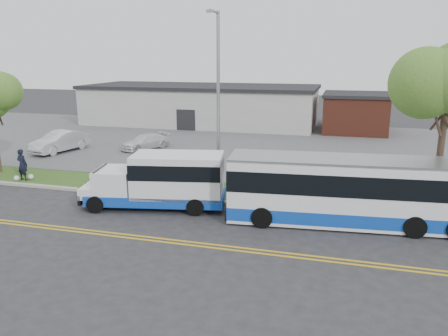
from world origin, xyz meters
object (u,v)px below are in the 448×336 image
(pedestrian, at_px, (22,165))
(parked_car_a, at_px, (60,142))
(shuttle_bus, at_px, (164,179))
(transit_bus, at_px, (350,191))
(streetlight_near, at_px, (218,98))
(parked_car_b, at_px, (145,142))

(pedestrian, xyz_separation_m, parked_car_a, (-2.91, 7.71, -0.16))
(shuttle_bus, xyz_separation_m, parked_car_a, (-12.99, 9.74, -0.56))
(pedestrian, bearing_deg, transit_bus, 178.55)
(streetlight_near, height_order, pedestrian, streetlight_near)
(parked_car_a, bearing_deg, shuttle_bus, -24.38)
(pedestrian, height_order, parked_car_a, pedestrian)
(streetlight_near, height_order, shuttle_bus, streetlight_near)
(shuttle_bus, relative_size, pedestrian, 3.86)
(transit_bus, relative_size, parked_car_a, 2.27)
(streetlight_near, xyz_separation_m, transit_bus, (6.93, -2.72, -3.70))
(shuttle_bus, distance_m, parked_car_b, 14.35)
(parked_car_a, bearing_deg, transit_bus, -11.20)
(parked_car_a, bearing_deg, streetlight_near, -12.22)
(streetlight_near, relative_size, parked_car_b, 2.29)
(parked_car_b, bearing_deg, streetlight_near, -17.24)
(pedestrian, distance_m, parked_car_a, 8.24)
(streetlight_near, distance_m, pedestrian, 12.77)
(shuttle_bus, distance_m, transit_bus, 8.90)
(transit_bus, relative_size, parked_car_b, 2.68)
(pedestrian, xyz_separation_m, parked_car_b, (3.08, 10.47, -0.36))
(shuttle_bus, bearing_deg, pedestrian, 157.60)
(transit_bus, height_order, parked_car_b, transit_bus)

